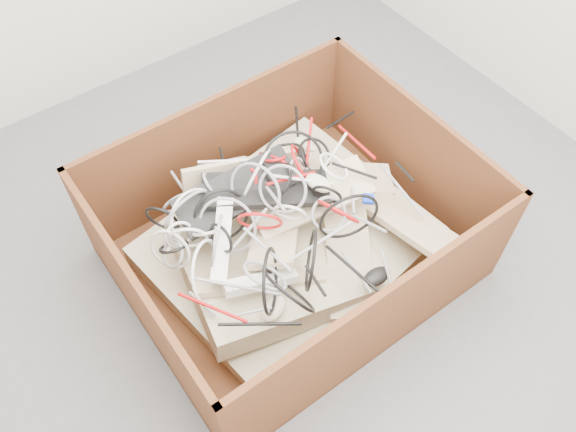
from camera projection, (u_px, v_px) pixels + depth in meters
ground at (302, 254)px, 2.56m from camera, size 3.00×3.00×0.00m
cardboard_box at (287, 246)px, 2.43m from camera, size 1.31×1.09×0.55m
keyboard_pile at (292, 215)px, 2.33m from camera, size 1.05×0.85×0.38m
mice_scatter at (283, 222)px, 2.24m from camera, size 0.69×0.72×0.20m
power_strip_left at (222, 240)px, 2.14m from camera, size 0.24×0.29×0.13m
power_strip_right at (260, 282)px, 2.11m from camera, size 0.28×0.12×0.09m
vga_plug at (368, 199)px, 2.28m from camera, size 0.06×0.06×0.03m
cable_tangle at (258, 215)px, 2.19m from camera, size 1.13×0.94×0.43m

